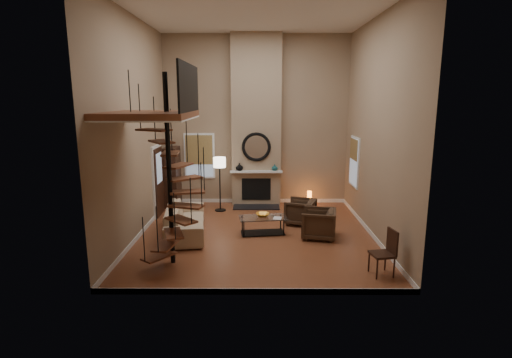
{
  "coord_description": "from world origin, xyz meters",
  "views": [
    {
      "loc": [
        0.04,
        -9.92,
        3.53
      ],
      "look_at": [
        0.0,
        0.4,
        1.4
      ],
      "focal_mm": 27.94,
      "sensor_mm": 36.0,
      "label": 1
    }
  ],
  "objects_px": {
    "sofa": "(185,219)",
    "armchair_far": "(322,224)",
    "armchair_near": "(303,212)",
    "accent_lamp": "(309,199)",
    "floor_lamp": "(220,167)",
    "side_chair": "(386,250)",
    "hutch": "(173,177)",
    "coffee_table": "(263,223)"
  },
  "relations": [
    {
      "from": "armchair_far",
      "to": "coffee_table",
      "type": "distance_m",
      "value": 1.53
    },
    {
      "from": "hutch",
      "to": "accent_lamp",
      "type": "bearing_deg",
      "value": -0.65
    },
    {
      "from": "coffee_table",
      "to": "floor_lamp",
      "type": "height_order",
      "value": "floor_lamp"
    },
    {
      "from": "armchair_far",
      "to": "side_chair",
      "type": "bearing_deg",
      "value": 35.15
    },
    {
      "from": "hutch",
      "to": "sofa",
      "type": "xyz_separation_m",
      "value": [
        0.88,
        -2.77,
        -0.55
      ]
    },
    {
      "from": "sofa",
      "to": "accent_lamp",
      "type": "bearing_deg",
      "value": -60.61
    },
    {
      "from": "side_chair",
      "to": "armchair_near",
      "type": "bearing_deg",
      "value": 111.69
    },
    {
      "from": "hutch",
      "to": "side_chair",
      "type": "height_order",
      "value": "hutch"
    },
    {
      "from": "armchair_far",
      "to": "floor_lamp",
      "type": "bearing_deg",
      "value": -119.1
    },
    {
      "from": "sofa",
      "to": "armchair_far",
      "type": "bearing_deg",
      "value": -101.92
    },
    {
      "from": "sofa",
      "to": "floor_lamp",
      "type": "distance_m",
      "value": 2.51
    },
    {
      "from": "side_chair",
      "to": "hutch",
      "type": "bearing_deg",
      "value": 135.78
    },
    {
      "from": "hutch",
      "to": "accent_lamp",
      "type": "height_order",
      "value": "hutch"
    },
    {
      "from": "accent_lamp",
      "to": "side_chair",
      "type": "distance_m",
      "value": 5.25
    },
    {
      "from": "accent_lamp",
      "to": "armchair_near",
      "type": "bearing_deg",
      "value": -102.68
    },
    {
      "from": "sofa",
      "to": "armchair_near",
      "type": "distance_m",
      "value": 3.28
    },
    {
      "from": "hutch",
      "to": "armchair_far",
      "type": "xyz_separation_m",
      "value": [
        4.42,
        -3.04,
        -0.6
      ]
    },
    {
      "from": "hutch",
      "to": "armchair_far",
      "type": "bearing_deg",
      "value": -34.47
    },
    {
      "from": "accent_lamp",
      "to": "side_chair",
      "type": "relative_size",
      "value": 0.54
    },
    {
      "from": "armchair_far",
      "to": "floor_lamp",
      "type": "relative_size",
      "value": 0.5
    },
    {
      "from": "sofa",
      "to": "side_chair",
      "type": "height_order",
      "value": "side_chair"
    },
    {
      "from": "coffee_table",
      "to": "floor_lamp",
      "type": "relative_size",
      "value": 0.76
    },
    {
      "from": "armchair_near",
      "to": "accent_lamp",
      "type": "xyz_separation_m",
      "value": [
        0.43,
        1.9,
        -0.1
      ]
    },
    {
      "from": "floor_lamp",
      "to": "coffee_table",
      "type": "bearing_deg",
      "value": -58.68
    },
    {
      "from": "armchair_near",
      "to": "side_chair",
      "type": "xyz_separation_m",
      "value": [
        1.3,
        -3.27,
        0.17
      ]
    },
    {
      "from": "sofa",
      "to": "floor_lamp",
      "type": "relative_size",
      "value": 1.43
    },
    {
      "from": "sofa",
      "to": "side_chair",
      "type": "bearing_deg",
      "value": -126.28
    },
    {
      "from": "sofa",
      "to": "armchair_near",
      "type": "xyz_separation_m",
      "value": [
        3.18,
        0.82,
        -0.04
      ]
    },
    {
      "from": "armchair_far",
      "to": "side_chair",
      "type": "height_order",
      "value": "side_chair"
    },
    {
      "from": "accent_lamp",
      "to": "sofa",
      "type": "bearing_deg",
      "value": -143.0
    },
    {
      "from": "armchair_near",
      "to": "side_chair",
      "type": "distance_m",
      "value": 3.52
    },
    {
      "from": "hutch",
      "to": "sofa",
      "type": "relative_size",
      "value": 0.81
    },
    {
      "from": "hutch",
      "to": "side_chair",
      "type": "xyz_separation_m",
      "value": [
        5.36,
        -5.22,
        -0.42
      ]
    },
    {
      "from": "armchair_near",
      "to": "armchair_far",
      "type": "bearing_deg",
      "value": 37.91
    },
    {
      "from": "armchair_far",
      "to": "floor_lamp",
      "type": "height_order",
      "value": "floor_lamp"
    },
    {
      "from": "coffee_table",
      "to": "accent_lamp",
      "type": "xyz_separation_m",
      "value": [
        1.57,
        2.7,
        -0.03
      ]
    },
    {
      "from": "side_chair",
      "to": "armchair_far",
      "type": "bearing_deg",
      "value": 113.31
    },
    {
      "from": "floor_lamp",
      "to": "hutch",
      "type": "bearing_deg",
      "value": 159.75
    },
    {
      "from": "side_chair",
      "to": "coffee_table",
      "type": "bearing_deg",
      "value": 134.73
    },
    {
      "from": "sofa",
      "to": "armchair_far",
      "type": "height_order",
      "value": "sofa"
    },
    {
      "from": "hutch",
      "to": "sofa",
      "type": "height_order",
      "value": "hutch"
    },
    {
      "from": "hutch",
      "to": "sofa",
      "type": "distance_m",
      "value": 2.96
    }
  ]
}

